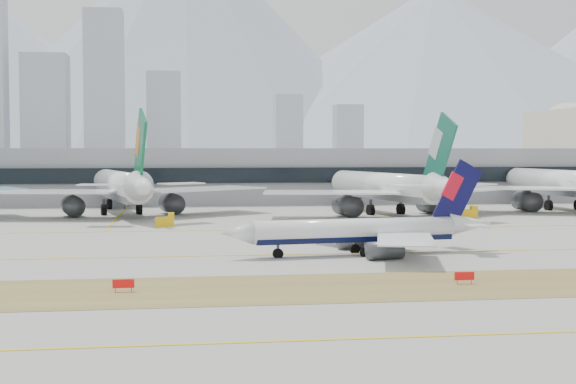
{
  "coord_description": "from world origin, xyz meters",
  "views": [
    {
      "loc": [
        -15.8,
        -114.59,
        14.51
      ],
      "look_at": [
        2.53,
        18.0,
        7.5
      ],
      "focal_mm": 50.0,
      "sensor_mm": 36.0,
      "label": 1
    }
  ],
  "objects": [
    {
      "name": "gse_c",
      "position": [
        45.92,
        48.98,
        1.05
      ],
      "size": [
        3.55,
        2.0,
        2.6
      ],
      "color": "#F2B60C",
      "rests_on": "ground"
    },
    {
      "name": "widebody_china_air",
      "position": [
        76.91,
        66.85,
        6.13
      ],
      "size": [
        64.64,
        63.28,
        23.07
      ],
      "rotation": [
        0.0,
        0.0,
        1.63
      ],
      "color": "white",
      "rests_on": "ground"
    },
    {
      "name": "ground",
      "position": [
        0.0,
        0.0,
        0.0
      ],
      "size": [
        3000.0,
        3000.0,
        0.0
      ],
      "primitive_type": "plane",
      "color": "#9F9D95",
      "rests_on": "ground"
    },
    {
      "name": "hold_sign_left",
      "position": [
        -21.34,
        -32.0,
        0.88
      ],
      "size": [
        2.2,
        0.15,
        1.35
      ],
      "color": "red",
      "rests_on": "ground"
    },
    {
      "name": "city_skyline",
      "position": [
        -106.76,
        453.42,
        49.8
      ],
      "size": [
        342.0,
        49.8,
        140.0
      ],
      "color": "#A0A6B6",
      "rests_on": "ground"
    },
    {
      "name": "widebody_cathay",
      "position": [
        30.97,
        59.8,
        5.94
      ],
      "size": [
        61.13,
        60.83,
        22.33
      ],
      "rotation": [
        0.0,
        0.0,
        1.79
      ],
      "color": "white",
      "rests_on": "ground"
    },
    {
      "name": "taxiing_airliner",
      "position": [
        9.89,
        -6.38,
        3.23
      ],
      "size": [
        39.8,
        34.32,
        13.38
      ],
      "rotation": [
        0.0,
        0.0,
        3.28
      ],
      "color": "white",
      "rests_on": "ground"
    },
    {
      "name": "mountain_ridge",
      "position": [
        33.0,
        1404.14,
        181.85
      ],
      "size": [
        2830.0,
        1120.0,
        470.0
      ],
      "color": "#9EA8B7",
      "rests_on": "ground"
    },
    {
      "name": "widebody_eva",
      "position": [
        -28.04,
        67.34,
        6.13
      ],
      "size": [
        63.04,
        62.75,
        23.05
      ],
      "rotation": [
        0.0,
        0.0,
        1.8
      ],
      "color": "white",
      "rests_on": "ground"
    },
    {
      "name": "gse_b",
      "position": [
        -18.08,
        38.89,
        1.05
      ],
      "size": [
        3.55,
        2.0,
        2.6
      ],
      "color": "#F2B60C",
      "rests_on": "ground"
    },
    {
      "name": "terminal",
      "position": [
        0.0,
        114.84,
        7.5
      ],
      "size": [
        280.0,
        43.1,
        15.0
      ],
      "color": "gray",
      "rests_on": "ground"
    },
    {
      "name": "hold_sign_right",
      "position": [
        14.9,
        -32.0,
        0.88
      ],
      "size": [
        2.2,
        0.15,
        1.35
      ],
      "color": "red",
      "rests_on": "ground"
    },
    {
      "name": "apron_markings",
      "position": [
        0.0,
        -53.95,
        0.02
      ],
      "size": [
        360.0,
        122.22,
        0.06
      ],
      "color": "brown",
      "rests_on": "ground"
    }
  ]
}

